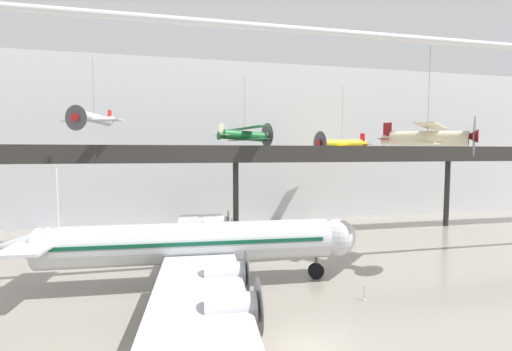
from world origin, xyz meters
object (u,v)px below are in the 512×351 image
(suspended_plane_yellow_lowwing, at_px, (342,145))
(stanchion_barrier, at_px, (364,295))
(airliner_silver_main, at_px, (189,244))
(suspended_plane_silver_racer, at_px, (94,119))
(suspended_plane_green_biplane, at_px, (245,135))
(suspended_plane_cream_biplane, at_px, (428,138))

(suspended_plane_yellow_lowwing, relative_size, stanchion_barrier, 8.90)
(airliner_silver_main, xyz_separation_m, stanchion_barrier, (12.06, -5.17, -3.04))
(suspended_plane_silver_racer, bearing_deg, suspended_plane_green_biplane, 132.47)
(suspended_plane_silver_racer, height_order, stanchion_barrier, suspended_plane_silver_racer)
(suspended_plane_cream_biplane, xyz_separation_m, stanchion_barrier, (-8.39, -4.58, -11.38))
(suspended_plane_green_biplane, height_order, suspended_plane_cream_biplane, suspended_plane_green_biplane)
(suspended_plane_silver_racer, xyz_separation_m, suspended_plane_green_biplane, (15.89, 4.87, -1.23))
(suspended_plane_silver_racer, relative_size, suspended_plane_yellow_lowwing, 0.75)
(suspended_plane_green_biplane, bearing_deg, suspended_plane_yellow_lowwing, -5.24)
(suspended_plane_yellow_lowwing, height_order, suspended_plane_cream_biplane, suspended_plane_cream_biplane)
(suspended_plane_cream_biplane, bearing_deg, suspended_plane_green_biplane, 178.65)
(suspended_plane_cream_biplane, bearing_deg, suspended_plane_silver_racer, -152.17)
(suspended_plane_green_biplane, bearing_deg, suspended_plane_silver_racer, -179.25)
(suspended_plane_yellow_lowwing, relative_size, suspended_plane_cream_biplane, 1.02)
(suspended_plane_silver_racer, relative_size, suspended_plane_green_biplane, 0.85)
(suspended_plane_green_biplane, distance_m, suspended_plane_cream_biplane, 20.23)
(airliner_silver_main, relative_size, suspended_plane_silver_racer, 4.35)
(suspended_plane_yellow_lowwing, xyz_separation_m, suspended_plane_green_biplane, (-14.14, -2.76, 0.99))
(airliner_silver_main, relative_size, suspended_plane_green_biplane, 3.69)
(airliner_silver_main, distance_m, suspended_plane_green_biplane, 18.60)
(suspended_plane_yellow_lowwing, xyz_separation_m, stanchion_barrier, (-9.14, -22.49, -11.22))
(airliner_silver_main, height_order, suspended_plane_silver_racer, suspended_plane_silver_racer)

